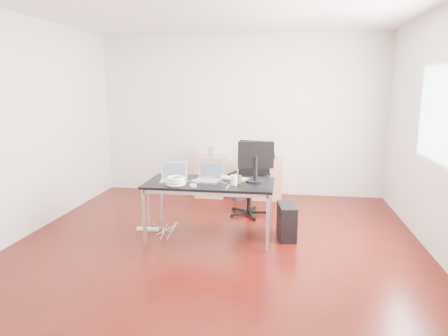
# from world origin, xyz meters

# --- Properties ---
(room_shell) EXTENTS (5.00, 5.00, 5.00)m
(room_shell) POSITION_xyz_m (0.04, 0.00, 1.40)
(room_shell) COLOR #3E0A07
(room_shell) RESTS_ON ground
(desk) EXTENTS (1.60, 0.80, 0.73)m
(desk) POSITION_xyz_m (-0.13, 0.24, 0.68)
(desk) COLOR black
(desk) RESTS_ON ground
(office_chair) EXTENTS (0.58, 0.60, 1.08)m
(office_chair) POSITION_xyz_m (0.29, 1.31, 0.61)
(office_chair) COLOR black
(office_chair) RESTS_ON ground
(filing_cabinet_left) EXTENTS (0.50, 0.50, 0.70)m
(filing_cabinet_left) POSITION_xyz_m (-0.50, 2.23, 0.35)
(filing_cabinet_left) COLOR tan
(filing_cabinet_left) RESTS_ON ground
(filing_cabinet_right) EXTENTS (0.50, 0.50, 0.70)m
(filing_cabinet_right) POSITION_xyz_m (0.50, 2.23, 0.35)
(filing_cabinet_right) COLOR tan
(filing_cabinet_right) RESTS_ON ground
(pc_tower) EXTENTS (0.27, 0.48, 0.44)m
(pc_tower) POSITION_xyz_m (0.84, 0.36, 0.22)
(pc_tower) COLOR black
(pc_tower) RESTS_ON ground
(wastebasket) EXTENTS (0.32, 0.32, 0.28)m
(wastebasket) POSITION_xyz_m (0.03, 2.06, 0.14)
(wastebasket) COLOR black
(wastebasket) RESTS_ON ground
(power_strip) EXTENTS (0.30, 0.06, 0.04)m
(power_strip) POSITION_xyz_m (-1.01, 0.34, 0.02)
(power_strip) COLOR white
(power_strip) RESTS_ON ground
(laptop_left) EXTENTS (0.37, 0.31, 0.23)m
(laptop_left) POSITION_xyz_m (-0.60, 0.23, 0.79)
(laptop_left) COLOR silver
(laptop_left) RESTS_ON desk
(laptop_right) EXTENTS (0.38, 0.32, 0.23)m
(laptop_right) POSITION_xyz_m (-0.16, 0.30, 0.79)
(laptop_right) COLOR silver
(laptop_right) RESTS_ON desk
(monitor) EXTENTS (0.45, 0.26, 0.51)m
(monitor) POSITION_xyz_m (0.43, 0.36, 1.01)
(monitor) COLOR black
(monitor) RESTS_ON desk
(keyboard) EXTENTS (0.46, 0.28, 0.02)m
(keyboard) POSITION_xyz_m (0.12, 0.43, 0.74)
(keyboard) COLOR white
(keyboard) RESTS_ON desk
(cup_white) EXTENTS (0.09, 0.09, 0.12)m
(cup_white) POSITION_xyz_m (0.19, 0.14, 0.79)
(cup_white) COLOR white
(cup_white) RESTS_ON desk
(cup_brown) EXTENTS (0.10, 0.10, 0.10)m
(cup_brown) POSITION_xyz_m (0.23, 0.24, 0.78)
(cup_brown) COLOR #52351C
(cup_brown) RESTS_ON desk
(cable_coil) EXTENTS (0.24, 0.24, 0.11)m
(cable_coil) POSITION_xyz_m (-0.50, -0.00, 0.78)
(cable_coil) COLOR white
(cable_coil) RESTS_ON desk
(power_adapter) EXTENTS (0.09, 0.09, 0.03)m
(power_adapter) POSITION_xyz_m (-0.28, -0.03, 0.74)
(power_adapter) COLOR white
(power_adapter) RESTS_ON desk
(speaker) EXTENTS (0.10, 0.10, 0.18)m
(speaker) POSITION_xyz_m (-0.48, 2.18, 0.79)
(speaker) COLOR #9E9E9E
(speaker) RESTS_ON filing_cabinet_left
(navy_garment) EXTENTS (0.31, 0.26, 0.09)m
(navy_garment) POSITION_xyz_m (0.47, 2.27, 0.74)
(navy_garment) COLOR black
(navy_garment) RESTS_ON filing_cabinet_right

